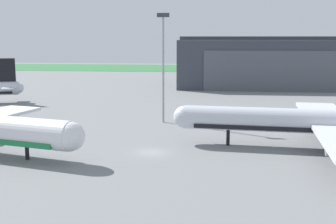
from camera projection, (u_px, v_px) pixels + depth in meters
The scene contains 5 objects.
ground_plane at pixel (152, 152), 63.87m from camera, with size 440.00×440.00×0.00m, color slate.
grass_field_strip at pixel (197, 68), 239.47m from camera, with size 440.00×56.00×0.08m, color #357441.
maintenance_hangar at pixel (283, 63), 149.92m from camera, with size 72.34×33.91×17.30m.
airliner_near_left at pixel (329, 123), 64.69m from camera, with size 46.95×42.54×12.57m.
apron_light_mast at pixel (163, 60), 84.58m from camera, with size 2.40×0.50×21.61m.
Camera 1 is at (8.88, -61.30, 16.89)m, focal length 45.83 mm.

